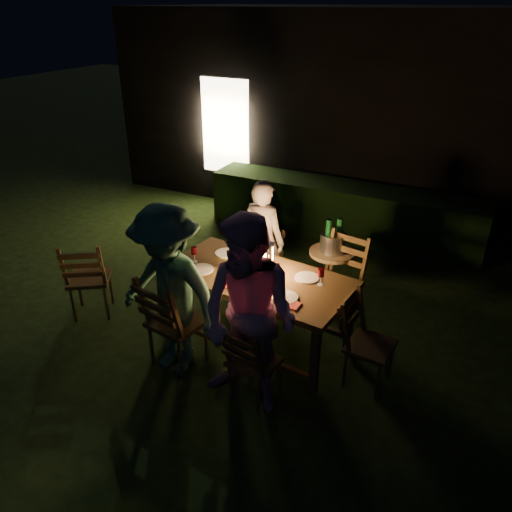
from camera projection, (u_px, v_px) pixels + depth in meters
The scene contains 29 objects.
garden_envelope at pixel (415, 108), 8.88m from camera, with size 40.00×40.00×3.20m.
dining_table at pixel (257, 282), 5.10m from camera, with size 2.02×1.17×0.80m.
chair_near_left at pixel (177, 337), 4.93m from camera, with size 0.56×0.59×1.08m.
chair_near_right at pixel (253, 374), 4.52m from camera, with size 0.47×0.49×0.90m.
chair_far_left at pixel (261, 277), 6.10m from camera, with size 0.45×0.48×0.90m.
chair_far_right at pixel (336, 297), 5.59m from camera, with size 0.56×0.59×1.06m.
chair_end at pixel (367, 358), 4.71m from camera, with size 0.49×0.46×0.95m.
chair_spare at pixel (91, 291), 5.75m from camera, with size 0.64×0.65×1.01m.
person_house_side at pixel (263, 240), 5.92m from camera, with size 0.55×0.36×1.50m, color silver.
person_opp_right at pixel (249, 318), 4.18m from camera, with size 0.89×0.70×1.84m, color #C688B1.
person_opp_left at pixel (169, 292), 4.64m from camera, with size 1.12×0.65×1.74m, color #33664F.
lantern at pixel (264, 261), 5.01m from camera, with size 0.16×0.16×0.35m.
plate_far_left at pixel (226, 253), 5.49m from camera, with size 0.25×0.25×0.01m, color white.
plate_near_left at pixel (201, 269), 5.17m from camera, with size 0.25×0.25×0.01m, color white.
plate_far_right at pixel (307, 278), 5.01m from camera, with size 0.25×0.25×0.01m, color white.
plate_near_right at pixel (285, 297), 4.68m from camera, with size 0.25×0.25×0.01m, color white.
wineglass_a at pixel (248, 250), 5.38m from camera, with size 0.06×0.06×0.18m, color #59070F, non-canonical shape.
wineglass_b at pixel (194, 255), 5.29m from camera, with size 0.06×0.06×0.18m, color #59070F, non-canonical shape.
wineglass_c at pixel (268, 288), 4.67m from camera, with size 0.06×0.06×0.18m, color #59070F, non-canonical shape.
wineglass_d at pixel (321, 277), 4.86m from camera, with size 0.06×0.06×0.18m, color #59070F, non-canonical shape.
wineglass_e at pixel (232, 277), 4.85m from camera, with size 0.06×0.06×0.18m, color silver, non-canonical shape.
bottle_table at pixel (237, 257), 5.12m from camera, with size 0.07×0.07×0.28m, color #0F471E.
napkin_left at pixel (227, 284), 4.90m from camera, with size 0.18×0.14×0.01m, color red.
napkin_right at pixel (290, 304), 4.57m from camera, with size 0.18×0.14×0.01m, color red.
phone at pixel (191, 271), 5.14m from camera, with size 0.14×0.07×0.01m, color black.
side_table at pixel (332, 258), 5.79m from camera, with size 0.53×0.53×0.71m.
ice_bucket at pixel (333, 242), 5.70m from camera, with size 0.30×0.30×0.22m, color #A5A8AD.
bottle_bucket_a at pixel (328, 239), 5.67m from camera, with size 0.07×0.07×0.32m, color #0F471E.
bottle_bucket_b at pixel (339, 238), 5.69m from camera, with size 0.07×0.07×0.32m, color #0F471E.
Camera 1 is at (1.52, -3.26, 3.30)m, focal length 35.00 mm.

